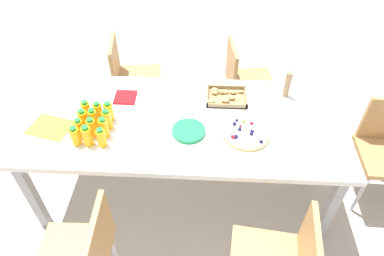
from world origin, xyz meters
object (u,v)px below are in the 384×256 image
object	(u,v)px
juice_bottle_1	(87,136)
plate_stack	(189,131)
chair_far_right	(243,78)
juice_bottle_11	(109,112)
party_table	(182,126)
juice_bottle_0	(75,136)
juice_bottle_4	(92,128)
juice_bottle_7	(93,119)
juice_bottle_5	(104,128)
cardboard_tube	(287,84)
juice_bottle_2	(101,138)
chair_near_left	(84,253)
juice_bottle_10	(98,112)
juice_bottle_3	(80,128)
paper_folder	(50,127)
juice_bottle_9	(87,111)
juice_bottle_8	(107,120)
snack_tray	(225,97)
napkin_stack	(125,97)
fruit_pizza	(246,133)
chair_far_left	(130,75)
juice_bottle_6	(83,119)

from	to	relation	value
juice_bottle_1	plate_stack	bearing A→B (deg)	12.43
chair_far_right	juice_bottle_11	xyz separation A→B (m)	(-0.95, -0.86, 0.32)
party_table	juice_bottle_0	bearing A→B (deg)	-158.28
juice_bottle_4	juice_bottle_7	world-z (taller)	juice_bottle_7
juice_bottle_5	cardboard_tube	size ratio (longest dim) A/B	0.75
juice_bottle_2	juice_bottle_11	xyz separation A→B (m)	(-0.01, 0.23, 0.01)
juice_bottle_4	plate_stack	xyz separation A→B (m)	(0.60, 0.06, -0.05)
chair_near_left	juice_bottle_10	xyz separation A→B (m)	(-0.06, 0.80, 0.32)
juice_bottle_0	juice_bottle_2	world-z (taller)	same
juice_bottle_3	paper_folder	bearing A→B (deg)	165.73
chair_near_left	juice_bottle_9	world-z (taller)	juice_bottle_9
juice_bottle_0	juice_bottle_11	bearing A→B (deg)	55.14
chair_near_left	juice_bottle_7	size ratio (longest dim) A/B	5.50
juice_bottle_5	juice_bottle_8	world-z (taller)	juice_bottle_5
juice_bottle_1	juice_bottle_11	distance (m)	0.24
juice_bottle_8	juice_bottle_9	size ratio (longest dim) A/B	0.97
snack_tray	napkin_stack	distance (m)	0.71
chair_near_left	plate_stack	distance (m)	0.93
chair_far_right	juice_bottle_1	size ratio (longest dim) A/B	5.59
fruit_pizza	juice_bottle_4	bearing A→B (deg)	-176.50
juice_bottle_3	juice_bottle_11	distance (m)	0.21
juice_bottle_7	juice_bottle_10	world-z (taller)	juice_bottle_7
juice_bottle_7	juice_bottle_9	world-z (taller)	same
chair_far_left	juice_bottle_11	xyz separation A→B (m)	(0.06, -0.86, 0.32)
juice_bottle_0	juice_bottle_4	size ratio (longest dim) A/B	0.97
cardboard_tube	chair_near_left	bearing A→B (deg)	-136.92
juice_bottle_6	juice_bottle_11	bearing A→B (deg)	27.62
fruit_pizza	juice_bottle_11	bearing A→B (deg)	174.15
juice_bottle_10	party_table	bearing A→B (deg)	2.90
juice_bottle_1	juice_bottle_5	size ratio (longest dim) A/B	1.01
juice_bottle_0	juice_bottle_1	size ratio (longest dim) A/B	0.92
juice_bottle_1	juice_bottle_3	distance (m)	0.10
chair_far_right	juice_bottle_8	bearing A→B (deg)	-52.53
juice_bottle_1	snack_tray	bearing A→B (deg)	30.18
juice_bottle_6	paper_folder	xyz separation A→B (m)	(-0.23, -0.02, -0.06)
juice_bottle_3	plate_stack	distance (m)	0.68
party_table	juice_bottle_4	size ratio (longest dim) A/B	15.30
juice_bottle_1	juice_bottle_3	size ratio (longest dim) A/B	1.12
party_table	fruit_pizza	bearing A→B (deg)	-15.61
chair_far_left	juice_bottle_8	xyz separation A→B (m)	(0.06, -0.94, 0.32)
party_table	juice_bottle_9	distance (m)	0.63
juice_bottle_1	paper_folder	xyz separation A→B (m)	(-0.29, 0.13, -0.07)
party_table	paper_folder	size ratio (longest dim) A/B	8.26
paper_folder	fruit_pizza	bearing A→B (deg)	0.19
chair_far_left	juice_bottle_5	xyz separation A→B (m)	(0.06, -1.01, 0.32)
juice_bottle_8	juice_bottle_10	distance (m)	0.10
chair_far_right	fruit_pizza	distance (m)	0.99
juice_bottle_2	plate_stack	bearing A→B (deg)	14.84
napkin_stack	juice_bottle_8	bearing A→B (deg)	-99.32
juice_bottle_10	cardboard_tube	world-z (taller)	cardboard_tube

